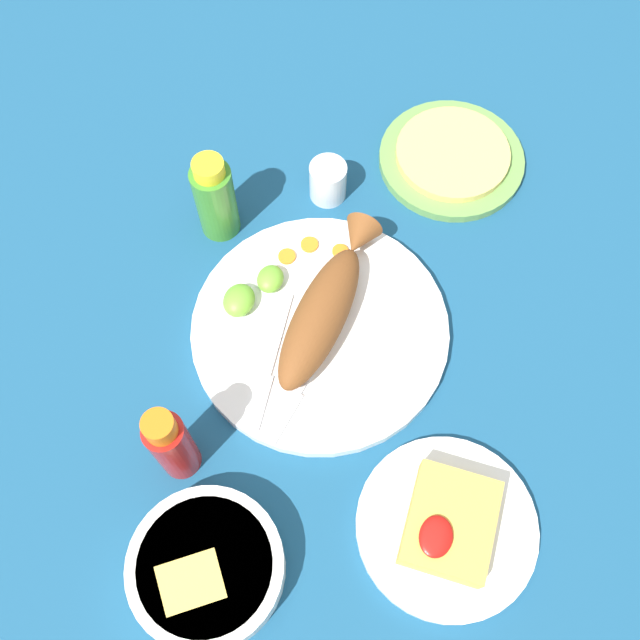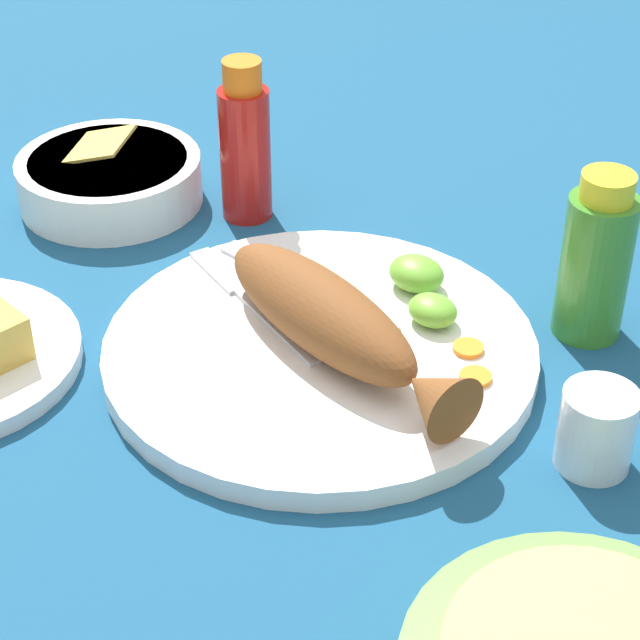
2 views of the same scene
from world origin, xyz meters
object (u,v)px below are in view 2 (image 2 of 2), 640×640
at_px(fried_fish, 334,322).
at_px(hot_sauce_bottle_red, 245,146).
at_px(salt_cup, 596,433).
at_px(main_plate, 320,351).
at_px(fork_near, 245,296).
at_px(guacamole_bowl, 109,177).
at_px(fork_far, 296,280).
at_px(hot_sauce_bottle_green, 596,260).

xyz_separation_m(fried_fish, hot_sauce_bottle_red, (0.22, -0.11, 0.02)).
height_order(fried_fish, salt_cup, fried_fish).
xyz_separation_m(main_plate, fork_near, (0.08, 0.00, 0.01)).
distance_m(hot_sauce_bottle_red, guacamole_bowl, 0.14).
xyz_separation_m(main_plate, fork_far, (0.07, -0.04, 0.01)).
bearing_deg(fried_fish, fork_near, 6.37).
xyz_separation_m(fork_far, hot_sauce_bottle_green, (-0.19, -0.14, 0.05)).
height_order(hot_sauce_bottle_red, hot_sauce_bottle_green, hot_sauce_bottle_red).
distance_m(hot_sauce_bottle_red, salt_cup, 0.42).
height_order(fried_fish, hot_sauce_bottle_green, hot_sauce_bottle_green).
relative_size(fork_near, salt_cup, 3.11).
xyz_separation_m(fried_fish, guacamole_bowl, (0.33, -0.04, -0.02)).
distance_m(main_plate, salt_cup, 0.22).
distance_m(salt_cup, guacamole_bowl, 0.53).
xyz_separation_m(hot_sauce_bottle_green, salt_cup, (-0.09, 0.13, -0.04)).
relative_size(salt_cup, guacamole_bowl, 0.35).
xyz_separation_m(main_plate, guacamole_bowl, (0.31, -0.03, 0.02)).
relative_size(fried_fish, fork_near, 1.39).
distance_m(fried_fish, fork_far, 0.10).
bearing_deg(fork_far, fried_fish, 149.42).
distance_m(fork_near, hot_sauce_bottle_green, 0.27).
distance_m(main_plate, hot_sauce_bottle_green, 0.22).
height_order(main_plate, salt_cup, salt_cup).
distance_m(hot_sauce_bottle_green, salt_cup, 0.16).
distance_m(fork_near, guacamole_bowl, 0.23).
relative_size(fork_far, hot_sauce_bottle_green, 1.35).
height_order(salt_cup, guacamole_bowl, salt_cup).
xyz_separation_m(fork_far, salt_cup, (-0.28, -0.01, 0.01)).
relative_size(fork_far, salt_cup, 3.14).
bearing_deg(hot_sauce_bottle_green, salt_cup, 126.65).
xyz_separation_m(fork_near, hot_sauce_bottle_red, (0.12, -0.11, 0.05)).
bearing_deg(fried_fish, salt_cup, -157.63).
distance_m(hot_sauce_bottle_red, hot_sauce_bottle_green, 0.33).
relative_size(main_plate, salt_cup, 5.56).
height_order(hot_sauce_bottle_red, salt_cup, hot_sauce_bottle_red).
height_order(main_plate, fried_fish, fried_fish).
relative_size(fried_fish, salt_cup, 4.33).
xyz_separation_m(fried_fish, hot_sauce_bottle_green, (-0.10, -0.18, 0.02)).
relative_size(hot_sauce_bottle_green, salt_cup, 2.33).
bearing_deg(fork_near, fork_far, -91.65).
relative_size(hot_sauce_bottle_red, hot_sauce_bottle_green, 1.08).
bearing_deg(fork_near, salt_cup, -157.88).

